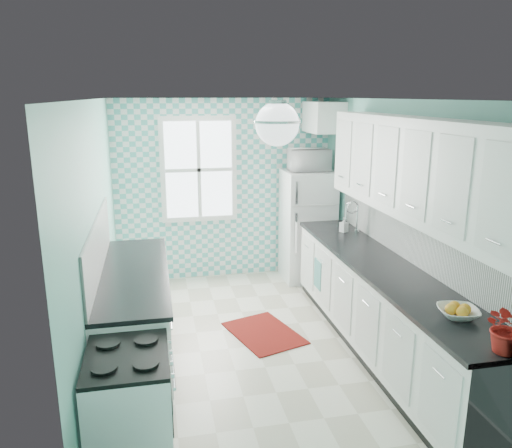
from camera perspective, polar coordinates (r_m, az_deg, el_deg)
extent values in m
cube|color=silver|center=(5.36, 0.02, -13.86)|extent=(3.00, 4.40, 0.02)
cube|color=white|center=(4.71, 0.03, 14.19)|extent=(3.00, 4.40, 0.02)
cube|color=#6DB9A9|center=(7.01, -3.68, 3.93)|extent=(3.00, 0.02, 2.50)
cube|color=#6DB9A9|center=(2.89, 9.20, -12.14)|extent=(3.00, 0.02, 2.50)
cube|color=#6DB9A9|center=(4.82, -17.83, -1.68)|extent=(0.02, 4.40, 2.50)
cube|color=#6DB9A9|center=(5.39, 15.93, 0.14)|extent=(0.02, 4.40, 2.50)
cube|color=#53BAB3|center=(6.99, -3.65, 3.90)|extent=(3.00, 0.01, 2.50)
cube|color=white|center=(6.88, -6.57, 6.19)|extent=(1.04, 0.05, 1.44)
cube|color=white|center=(6.86, -6.55, 6.17)|extent=(0.90, 0.02, 1.30)
cube|color=white|center=(5.06, 17.74, -1.58)|extent=(0.02, 3.60, 0.51)
cube|color=white|center=(4.76, -17.60, -2.55)|extent=(0.02, 2.15, 0.51)
cube|color=white|center=(4.67, 17.95, 5.97)|extent=(0.33, 3.20, 0.90)
cube|color=white|center=(6.84, 7.75, 12.00)|extent=(0.40, 0.74, 0.40)
cylinder|color=silver|center=(3.93, 2.47, 13.66)|extent=(0.14, 0.14, 0.04)
cylinder|color=silver|center=(3.94, 2.46, 12.64)|extent=(0.02, 0.02, 0.12)
sphere|color=white|center=(3.94, 2.45, 11.33)|extent=(0.34, 0.34, 0.34)
cube|color=white|center=(5.18, 14.27, -9.73)|extent=(0.60, 3.60, 0.90)
cube|color=black|center=(5.00, 14.45, -4.83)|extent=(0.63, 3.60, 0.04)
cube|color=white|center=(5.00, -13.61, -10.58)|extent=(0.60, 2.15, 0.90)
cube|color=black|center=(4.83, -13.76, -5.50)|extent=(0.63, 2.15, 0.04)
cube|color=white|center=(6.99, 5.88, -0.18)|extent=(0.67, 0.63, 1.54)
cube|color=silver|center=(6.61, 6.79, 2.10)|extent=(0.66, 0.01, 0.02)
cube|color=silver|center=(6.48, 4.66, 3.56)|extent=(0.03, 0.03, 0.30)
cube|color=silver|center=(6.61, 4.56, -1.03)|extent=(0.03, 0.03, 0.54)
cube|color=white|center=(3.77, -14.16, -20.02)|extent=(0.55, 0.70, 0.83)
cube|color=black|center=(3.56, -14.59, -14.51)|extent=(0.55, 0.70, 0.03)
cube|color=black|center=(3.74, -9.67, -19.17)|extent=(0.01, 0.46, 0.28)
cube|color=silver|center=(5.99, 9.90, -1.37)|extent=(0.48, 0.40, 0.12)
cylinder|color=silver|center=(6.00, 11.50, 0.57)|extent=(0.02, 0.02, 0.30)
torus|color=silver|center=(5.93, 11.00, 2.32)|extent=(0.16, 0.02, 0.16)
cube|color=maroon|center=(5.60, 0.92, -12.34)|extent=(0.86, 1.04, 0.01)
cube|color=#63B39E|center=(5.98, 7.08, -5.73)|extent=(0.04, 0.23, 0.35)
imported|color=white|center=(4.04, 22.09, -9.36)|extent=(0.35, 0.35, 0.07)
imported|color=red|center=(3.60, 26.98, -10.50)|extent=(0.37, 0.34, 0.34)
imported|color=#94ADC2|center=(6.07, 10.02, -0.09)|extent=(0.10, 0.11, 0.18)
imported|color=white|center=(6.82, 6.08, 7.30)|extent=(0.55, 0.39, 0.30)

